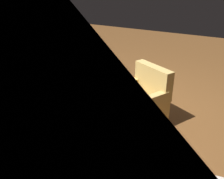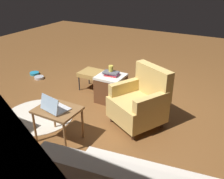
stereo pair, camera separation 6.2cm
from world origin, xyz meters
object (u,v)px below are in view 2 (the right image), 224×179
armchair (140,102)px  yellow_mug (111,68)px  laptop_desk (58,113)px  ottoman (91,74)px  laptop (54,107)px  wicker_hamper (111,88)px  pet_bowl_teal (34,73)px  pet_bowl_steel (39,78)px  book_stack_hamper (111,74)px

armchair → yellow_mug: bearing=-31.9°
laptop_desk → ottoman: (0.51, -1.58, -0.11)m
laptop → yellow_mug: size_ratio=3.63×
wicker_hamper → ottoman: size_ratio=1.20×
pet_bowl_teal → pet_bowl_steel: bearing=153.3°
wicker_hamper → laptop_desk: bearing=87.2°
laptop → pet_bowl_teal: 2.64m
pet_bowl_teal → laptop: bearing=141.2°
laptop_desk → laptop: bearing=78.9°
laptop_desk → wicker_hamper: 1.34m
laptop_desk → wicker_hamper: same height
laptop → wicker_hamper: (-0.07, -1.36, -0.29)m
ottoman → pet_bowl_teal: size_ratio=2.00×
ottoman → pet_bowl_teal: ottoman is taller
laptop_desk → wicker_hamper: (-0.06, -1.32, -0.18)m
laptop_desk → book_stack_hamper: 1.33m
wicker_hamper → pet_bowl_steel: (1.83, -0.13, -0.22)m
pet_bowl_teal → ottoman: bearing=179.7°
armchair → wicker_hamper: size_ratio=1.90×
yellow_mug → book_stack_hamper: bearing=128.9°
armchair → yellow_mug: (0.74, -0.46, 0.23)m
yellow_mug → pet_bowl_steel: (1.81, -0.10, -0.57)m
laptop_desk → pet_bowl_teal: 2.60m
laptop → ottoman: laptop is taller
ottoman → pet_bowl_steel: size_ratio=2.00×
laptop → ottoman: size_ratio=0.91×
laptop → book_stack_hamper: bearing=-93.1°
yellow_mug → ottoman: (0.55, -0.22, -0.28)m
book_stack_hamper → laptop: bearing=86.9°
laptop_desk → laptop: laptop is taller
wicker_hamper → pet_bowl_steel: wicker_hamper is taller
armchair → book_stack_hamper: 0.86m
armchair → laptop: armchair is taller
armchair → pet_bowl_teal: 2.92m
armchair → wicker_hamper: armchair is taller
armchair → laptop_desk: armchair is taller
laptop → book_stack_hamper: (-0.07, -1.37, -0.01)m
wicker_hamper → yellow_mug: (0.02, -0.03, 0.35)m
armchair → wicker_hamper: 0.86m
yellow_mug → pet_bowl_steel: bearing=-3.1°
yellow_mug → pet_bowl_steel: yellow_mug is taller
laptop → ottoman: (0.50, -1.62, -0.22)m
laptop_desk → ottoman: bearing=-72.2°
book_stack_hamper → pet_bowl_steel: size_ratio=1.39×
book_stack_hamper → pet_bowl_teal: 2.16m
wicker_hamper → book_stack_hamper: (-0.00, -0.01, 0.27)m
laptop_desk → laptop: size_ratio=1.54×
laptop → yellow_mug: bearing=-92.3°
armchair → wicker_hamper: bearing=-30.8°
armchair → yellow_mug: 0.91m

